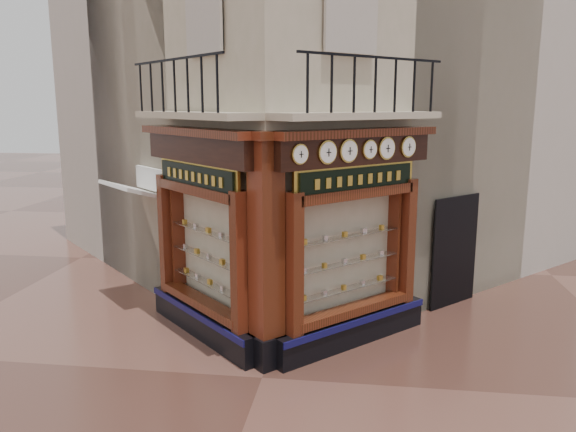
% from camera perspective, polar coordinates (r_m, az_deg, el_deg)
% --- Properties ---
extents(ground, '(80.00, 80.00, 0.00)m').
position_cam_1_polar(ground, '(9.55, -2.65, -16.09)').
color(ground, '#4A2B22').
rests_on(ground, ground).
extents(main_building, '(11.31, 11.31, 12.00)m').
position_cam_1_polar(main_building, '(14.68, 1.57, 17.55)').
color(main_building, '#C4B299').
rests_on(main_building, ground).
extents(neighbour_left, '(11.31, 11.31, 11.00)m').
position_cam_1_polar(neighbour_left, '(17.48, -5.92, 14.84)').
color(neighbour_left, '#BCAFA4').
rests_on(neighbour_left, ground).
extents(neighbour_right, '(11.31, 11.31, 11.00)m').
position_cam_1_polar(neighbour_right, '(17.04, 11.06, 14.79)').
color(neighbour_right, '#BCAFA4').
rests_on(neighbour_right, ground).
extents(shopfront_left, '(2.86, 2.86, 3.98)m').
position_cam_1_polar(shopfront_left, '(10.62, -8.74, -2.00)').
color(shopfront_left, black).
rests_on(shopfront_left, ground).
extents(shopfront_right, '(2.86, 2.86, 3.98)m').
position_cam_1_polar(shopfront_right, '(10.21, 6.62, -2.48)').
color(shopfront_right, black).
rests_on(shopfront_right, ground).
extents(corner_pilaster, '(0.85, 0.85, 3.98)m').
position_cam_1_polar(corner_pilaster, '(9.31, -2.22, -3.96)').
color(corner_pilaster, black).
rests_on(corner_pilaster, ground).
extents(balcony, '(5.94, 2.97, 1.03)m').
position_cam_1_polar(balcony, '(9.96, -1.34, 10.27)').
color(balcony, '#C4B299').
rests_on(balcony, ground).
extents(clock_a, '(0.27, 0.27, 0.33)m').
position_cam_1_polar(clock_a, '(8.89, 1.22, 6.30)').
color(clock_a, gold).
rests_on(clock_a, ground).
extents(clock_b, '(0.31, 0.31, 0.39)m').
position_cam_1_polar(clock_b, '(9.26, 4.03, 6.47)').
color(clock_b, gold).
rests_on(clock_b, ground).
extents(clock_c, '(0.32, 0.32, 0.40)m').
position_cam_1_polar(clock_c, '(9.58, 6.17, 6.59)').
color(clock_c, gold).
rests_on(clock_c, ground).
extents(clock_d, '(0.28, 0.28, 0.34)m').
position_cam_1_polar(clock_d, '(9.93, 8.29, 6.71)').
color(clock_d, gold).
rests_on(clock_d, ground).
extents(clock_e, '(0.32, 0.32, 0.41)m').
position_cam_1_polar(clock_e, '(10.25, 9.99, 6.79)').
color(clock_e, gold).
rests_on(clock_e, ground).
extents(clock_f, '(0.31, 0.31, 0.39)m').
position_cam_1_polar(clock_f, '(10.68, 12.11, 6.88)').
color(clock_f, gold).
rests_on(clock_f, ground).
extents(awning, '(1.88, 1.88, 0.38)m').
position_cam_1_polar(awning, '(13.26, -14.80, -8.46)').
color(awning, silver).
rests_on(awning, ground).
extents(signboard_left, '(2.06, 2.06, 0.55)m').
position_cam_1_polar(signboard_left, '(10.39, -9.30, 3.99)').
color(signboard_left, gold).
rests_on(signboard_left, ground).
extents(signboard_right, '(2.06, 2.06, 0.55)m').
position_cam_1_polar(signboard_right, '(9.95, 7.08, 3.73)').
color(signboard_right, gold).
rests_on(signboard_right, ground).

